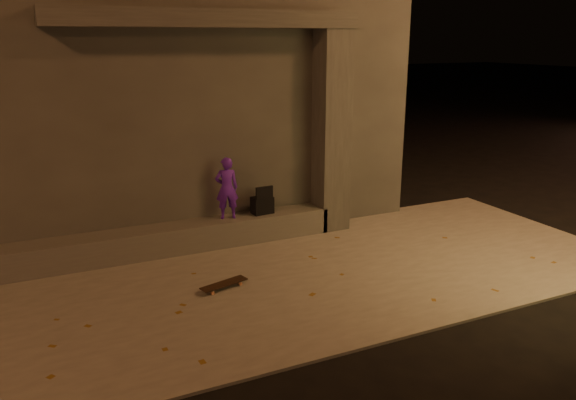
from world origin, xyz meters
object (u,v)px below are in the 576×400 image
column (331,132)px  skateboard (224,284)px  skateboarder (227,188)px  backpack (262,204)px

column → skateboard: (-2.70, -1.75, -1.74)m
column → skateboarder: size_ratio=3.36×
column → backpack: bearing=180.0°
skateboard → backpack: bearing=37.3°
backpack → skateboard: backpack is taller
column → skateboard: 3.65m
backpack → skateboard: 2.26m
backpack → skateboard: bearing=-132.2°
skateboarder → backpack: 0.74m
backpack → skateboarder: bearing=175.1°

